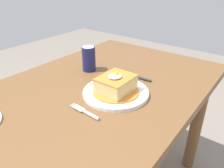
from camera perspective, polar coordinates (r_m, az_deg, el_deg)
dining_table at (r=0.99m, az=-5.17°, el=-7.05°), size 1.30×0.80×0.72m
main_plate at (r=0.89m, az=1.02°, el=-2.12°), size 0.27×0.27×0.02m
sandwich_meal at (r=0.88m, az=1.03°, el=-0.20°), size 0.19×0.19×0.09m
fork at (r=0.78m, az=-6.59°, el=-7.42°), size 0.03×0.14×0.01m
knife at (r=1.03m, az=7.10°, el=1.70°), size 0.02×0.17×0.01m
soda_can at (r=1.10m, az=-6.06°, el=6.56°), size 0.07×0.07×0.12m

